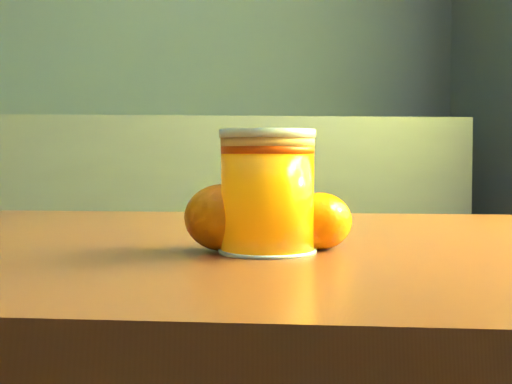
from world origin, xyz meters
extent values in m
cube|color=brown|center=(0.97, 0.07, 0.70)|extent=(1.08, 0.86, 0.04)
cylinder|color=orange|center=(0.90, 0.00, 0.77)|extent=(0.08, 0.08, 0.09)
cylinder|color=#E9AB5F|center=(0.90, 0.00, 0.81)|extent=(0.08, 0.08, 0.01)
cylinder|color=silver|center=(0.90, 0.00, 0.82)|extent=(0.08, 0.08, 0.01)
ellipsoid|color=orange|center=(0.86, 0.01, 0.75)|extent=(0.08, 0.08, 0.06)
ellipsoid|color=orange|center=(0.95, 0.01, 0.75)|extent=(0.07, 0.07, 0.05)
camera|label=1|loc=(0.83, -0.60, 0.80)|focal=50.00mm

